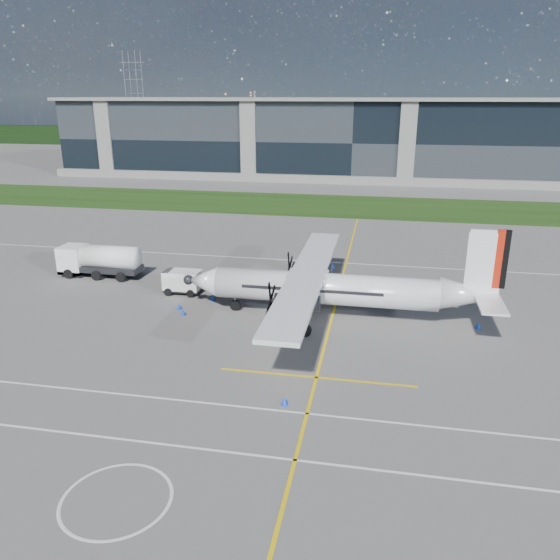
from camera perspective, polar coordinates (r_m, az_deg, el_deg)
The scene contains 17 objects.
ground at distance 77.17m, azimuth 5.90°, elevation 6.60°, with size 400.00×400.00×0.00m, color #5D5B58.
grass_strip at distance 84.98m, azimuth 6.39°, elevation 7.73°, with size 400.00×18.00×0.04m, color #18380F.
terminal_building at distance 115.68m, azimuth 7.88°, elevation 14.35°, with size 120.00×20.00×15.00m, color black.
tree_line at distance 175.79m, azimuth 8.99°, elevation 14.31°, with size 400.00×6.00×6.00m, color black.
pylon_west at distance 204.32m, azimuth -14.93°, elevation 17.91°, with size 9.00×4.60×30.00m, color gray, non-canonical shape.
yellow_taxiway_centerline at distance 48.13m, azimuth 6.21°, elevation -0.98°, with size 0.20×70.00×0.01m, color yellow.
white_lane_line at distance 27.43m, azimuth -4.92°, elevation -17.53°, with size 90.00×0.15×0.01m, color white.
turboprop_aircraft at distance 40.88m, azimuth 5.97°, elevation 0.89°, with size 23.82×24.70×7.41m, color white, non-canonical shape.
fuel_tanker_truck at distance 53.83m, azimuth -18.82°, elevation 1.93°, with size 8.03×2.61×3.01m, color white, non-canonical shape.
baggage_tug at distance 47.45m, azimuth -10.15°, elevation -0.21°, with size 3.30×1.98×1.98m, color white, non-canonical shape.
ground_crew_person at distance 46.29m, azimuth -6.81°, elevation -0.41°, with size 0.88×0.63×2.16m, color #F25907.
safety_cone_fwd at distance 44.19m, azimuth -10.49°, elevation -2.70°, with size 0.36×0.36×0.50m, color blue.
safety_cone_nose_stbd at distance 45.66m, azimuth -7.06°, elevation -1.80°, with size 0.36×0.36×0.50m, color blue.
safety_cone_portwing at distance 30.75m, azimuth 0.48°, elevation -12.49°, with size 0.36×0.36×0.50m, color blue.
safety_cone_stbdwing at distance 53.80m, azimuth 5.51°, elevation 1.47°, with size 0.36×0.36×0.50m, color blue.
safety_cone_nose_port at distance 42.98m, azimuth -10.08°, elevation -3.31°, with size 0.36×0.36×0.50m, color blue.
safety_cone_tail at distance 42.50m, azimuth 20.02°, elevation -4.47°, with size 0.36×0.36×0.50m, color blue.
Camera 1 is at (6.32, -35.18, 16.25)m, focal length 35.00 mm.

